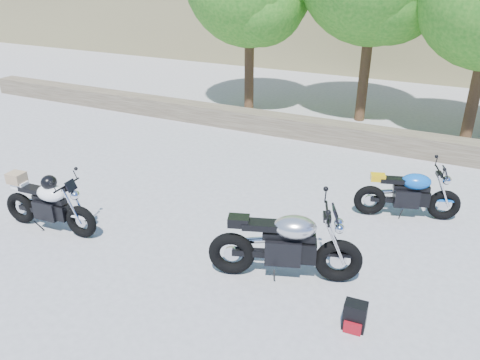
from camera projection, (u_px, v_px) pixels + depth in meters
name	position (u px, v px, depth m)	size (l,w,h in m)	color
ground	(202.00, 244.00, 7.52)	(90.00, 90.00, 0.00)	gray
stone_wall	(310.00, 129.00, 11.90)	(22.00, 0.55, 0.50)	#4E4334
silver_bike	(286.00, 245.00, 6.51)	(2.11, 0.94, 1.09)	black
white_bike	(48.00, 203.00, 7.72)	(1.84, 0.58, 1.02)	black
blue_bike	(408.00, 194.00, 8.13)	(1.77, 0.76, 0.91)	black
backpack	(355.00, 316.00, 5.71)	(0.29, 0.25, 0.37)	black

